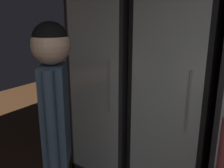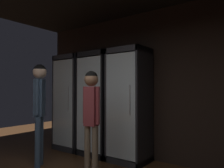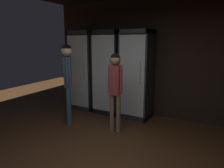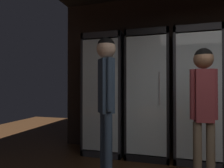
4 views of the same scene
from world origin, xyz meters
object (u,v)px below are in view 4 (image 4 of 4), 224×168
(cooler_center, at_px, (196,96))
(cooler_far_left, at_px, (106,96))
(shopper_far, at_px, (106,89))
(cooler_left, at_px, (148,95))
(shopper_near, at_px, (204,99))

(cooler_center, bearing_deg, cooler_far_left, 179.99)
(shopper_far, bearing_deg, cooler_left, 72.73)
(cooler_far_left, relative_size, cooler_left, 1.00)
(cooler_center, xyz_separation_m, shopper_far, (-1.11, -1.18, 0.12))
(cooler_far_left, xyz_separation_m, shopper_near, (1.46, -1.05, 0.02))
(cooler_far_left, bearing_deg, shopper_far, -72.24)
(shopper_far, bearing_deg, shopper_near, 6.87)
(cooler_center, height_order, shopper_near, cooler_center)
(shopper_near, height_order, shopper_far, shopper_far)
(shopper_near, bearing_deg, cooler_left, 124.19)
(cooler_far_left, distance_m, cooler_left, 0.74)
(cooler_left, relative_size, shopper_near, 1.30)
(cooler_left, distance_m, shopper_near, 1.27)
(cooler_far_left, height_order, shopper_far, cooler_far_left)
(shopper_near, bearing_deg, cooler_far_left, 144.26)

